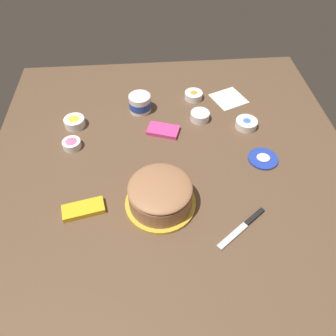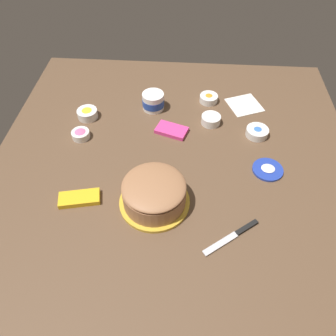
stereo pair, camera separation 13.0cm
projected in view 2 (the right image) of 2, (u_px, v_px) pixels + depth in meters
name	position (u px, v px, depth m)	size (l,w,h in m)	color
ground_plane	(174.00, 160.00, 1.38)	(1.54, 1.54, 0.00)	brown
frosted_cake	(154.00, 194.00, 1.19)	(0.26, 0.26, 0.12)	gold
frosting_tub	(153.00, 101.00, 1.58)	(0.11, 0.11, 0.08)	white
frosting_tub_lid	(268.00, 169.00, 1.34)	(0.13, 0.13, 0.02)	#233DAD
spreading_knife	(236.00, 234.00, 1.14)	(0.20, 0.16, 0.01)	silver
sprinkle_bowl_orange	(209.00, 98.00, 1.63)	(0.09, 0.09, 0.04)	white
sprinkle_bowl_yellow	(87.00, 113.00, 1.55)	(0.09, 0.09, 0.04)	white
sprinkle_bowl_pink	(81.00, 134.00, 1.46)	(0.08, 0.08, 0.04)	white
sprinkle_bowl_rainbow	(211.00, 119.00, 1.52)	(0.09, 0.09, 0.04)	white
sprinkle_bowl_blue	(257.00, 132.00, 1.47)	(0.10, 0.10, 0.04)	white
candy_box_lower	(172.00, 130.00, 1.49)	(0.14, 0.08, 0.02)	#E53D8E
candy_box_upper	(79.00, 198.00, 1.23)	(0.15, 0.07, 0.02)	yellow
paper_napkin	(244.00, 105.00, 1.62)	(0.15, 0.15, 0.01)	white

